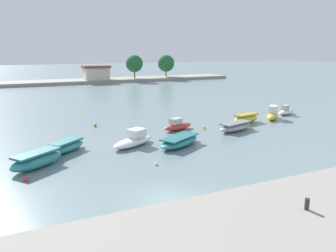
{
  "coord_description": "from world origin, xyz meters",
  "views": [
    {
      "loc": [
        -7.8,
        -17.14,
        9.18
      ],
      "look_at": [
        7.34,
        15.98,
        0.66
      ],
      "focal_mm": 35.19,
      "sensor_mm": 36.0,
      "label": 1
    }
  ],
  "objects_px": {
    "moored_boat_4": "(180,141)",
    "moored_boat_9": "(286,111)",
    "moored_boat_5": "(178,126)",
    "mooring_buoy_3": "(26,179)",
    "moored_boat_1": "(37,160)",
    "mooring_bollard": "(307,204)",
    "moored_boat_8": "(273,114)",
    "moored_boat_3": "(134,140)",
    "mooring_buoy_1": "(95,125)",
    "moored_boat_2": "(67,146)",
    "mooring_buoy_0": "(204,128)",
    "mooring_buoy_2": "(156,164)",
    "moored_boat_6": "(235,127)",
    "moored_boat_7": "(246,119)"
  },
  "relations": [
    {
      "from": "mooring_buoy_3",
      "to": "moored_boat_1",
      "type": "bearing_deg",
      "value": 71.67
    },
    {
      "from": "moored_boat_2",
      "to": "moored_boat_8",
      "type": "relative_size",
      "value": 1.05
    },
    {
      "from": "moored_boat_1",
      "to": "moored_boat_8",
      "type": "xyz_separation_m",
      "value": [
        29.93,
        6.65,
        0.06
      ]
    },
    {
      "from": "moored_boat_8",
      "to": "mooring_buoy_2",
      "type": "height_order",
      "value": "moored_boat_8"
    },
    {
      "from": "moored_boat_8",
      "to": "moored_boat_9",
      "type": "height_order",
      "value": "moored_boat_8"
    },
    {
      "from": "moored_boat_6",
      "to": "mooring_buoy_1",
      "type": "distance_m",
      "value": 16.73
    },
    {
      "from": "moored_boat_3",
      "to": "mooring_buoy_1",
      "type": "relative_size",
      "value": 13.63
    },
    {
      "from": "mooring_bollard",
      "to": "moored_boat_9",
      "type": "distance_m",
      "value": 35.26
    },
    {
      "from": "moored_boat_3",
      "to": "moored_boat_8",
      "type": "distance_m",
      "value": 21.39
    },
    {
      "from": "moored_boat_1",
      "to": "mooring_buoy_1",
      "type": "distance_m",
      "value": 14.17
    },
    {
      "from": "moored_boat_9",
      "to": "moored_boat_5",
      "type": "bearing_deg",
      "value": 167.3
    },
    {
      "from": "mooring_bollard",
      "to": "moored_boat_1",
      "type": "xyz_separation_m",
      "value": [
        -10.0,
        17.53,
        -2.08
      ]
    },
    {
      "from": "moored_boat_6",
      "to": "mooring_buoy_0",
      "type": "bearing_deg",
      "value": 125.93
    },
    {
      "from": "moored_boat_3",
      "to": "moored_boat_4",
      "type": "distance_m",
      "value": 4.47
    },
    {
      "from": "mooring_buoy_1",
      "to": "mooring_buoy_2",
      "type": "xyz_separation_m",
      "value": [
        1.52,
        -15.62,
        -0.06
      ]
    },
    {
      "from": "moored_boat_5",
      "to": "moored_boat_8",
      "type": "relative_size",
      "value": 1.05
    },
    {
      "from": "moored_boat_9",
      "to": "mooring_buoy_1",
      "type": "distance_m",
      "value": 26.88
    },
    {
      "from": "moored_boat_3",
      "to": "moored_boat_5",
      "type": "relative_size",
      "value": 1.28
    },
    {
      "from": "moored_boat_7",
      "to": "moored_boat_9",
      "type": "relative_size",
      "value": 1.24
    },
    {
      "from": "moored_boat_2",
      "to": "mooring_buoy_2",
      "type": "relative_size",
      "value": 15.67
    },
    {
      "from": "moored_boat_4",
      "to": "moored_boat_8",
      "type": "xyz_separation_m",
      "value": [
        16.97,
        6.03,
        0.2
      ]
    },
    {
      "from": "moored_boat_1",
      "to": "moored_boat_8",
      "type": "relative_size",
      "value": 1.24
    },
    {
      "from": "mooring_bollard",
      "to": "moored_boat_4",
      "type": "relative_size",
      "value": 0.09
    },
    {
      "from": "moored_boat_6",
      "to": "mooring_buoy_3",
      "type": "xyz_separation_m",
      "value": [
        -22.45,
        -6.13,
        -0.29
      ]
    },
    {
      "from": "mooring_bollard",
      "to": "mooring_buoy_1",
      "type": "bearing_deg",
      "value": 95.24
    },
    {
      "from": "moored_boat_9",
      "to": "mooring_buoy_2",
      "type": "bearing_deg",
      "value": -173.35
    },
    {
      "from": "mooring_buoy_2",
      "to": "moored_boat_1",
      "type": "bearing_deg",
      "value": 158.48
    },
    {
      "from": "mooring_buoy_1",
      "to": "moored_boat_8",
      "type": "bearing_deg",
      "value": -13.65
    },
    {
      "from": "moored_boat_5",
      "to": "moored_boat_8",
      "type": "height_order",
      "value": "moored_boat_8"
    },
    {
      "from": "moored_boat_8",
      "to": "mooring_buoy_0",
      "type": "distance_m",
      "value": 11.26
    },
    {
      "from": "moored_boat_6",
      "to": "moored_boat_8",
      "type": "relative_size",
      "value": 1.35
    },
    {
      "from": "mooring_buoy_1",
      "to": "mooring_buoy_2",
      "type": "relative_size",
      "value": 1.48
    },
    {
      "from": "mooring_buoy_3",
      "to": "moored_boat_3",
      "type": "bearing_deg",
      "value": 28.31
    },
    {
      "from": "moored_boat_1",
      "to": "mooring_buoy_0",
      "type": "relative_size",
      "value": 14.18
    },
    {
      "from": "mooring_bollard",
      "to": "moored_boat_1",
      "type": "bearing_deg",
      "value": 119.71
    },
    {
      "from": "moored_boat_5",
      "to": "mooring_buoy_3",
      "type": "distance_m",
      "value": 18.91
    },
    {
      "from": "moored_boat_3",
      "to": "mooring_bollard",
      "type": "bearing_deg",
      "value": -115.97
    },
    {
      "from": "moored_boat_5",
      "to": "mooring_buoy_0",
      "type": "relative_size",
      "value": 12.04
    },
    {
      "from": "moored_boat_7",
      "to": "mooring_buoy_1",
      "type": "distance_m",
      "value": 18.94
    },
    {
      "from": "moored_boat_8",
      "to": "moored_boat_9",
      "type": "xyz_separation_m",
      "value": [
        3.96,
        1.66,
        -0.21
      ]
    },
    {
      "from": "mooring_buoy_1",
      "to": "moored_boat_6",
      "type": "bearing_deg",
      "value": -31.54
    },
    {
      "from": "moored_boat_2",
      "to": "mooring_buoy_1",
      "type": "bearing_deg",
      "value": 22.57
    },
    {
      "from": "mooring_buoy_0",
      "to": "moored_boat_5",
      "type": "bearing_deg",
      "value": 165.12
    },
    {
      "from": "moored_boat_2",
      "to": "mooring_buoy_2",
      "type": "height_order",
      "value": "moored_boat_2"
    },
    {
      "from": "mooring_buoy_0",
      "to": "mooring_buoy_2",
      "type": "height_order",
      "value": "mooring_buoy_0"
    },
    {
      "from": "mooring_buoy_2",
      "to": "moored_boat_9",
      "type": "bearing_deg",
      "value": 25.16
    },
    {
      "from": "moored_boat_5",
      "to": "moored_boat_9",
      "type": "distance_m",
      "value": 18.36
    },
    {
      "from": "moored_boat_4",
      "to": "moored_boat_9",
      "type": "bearing_deg",
      "value": -9.33
    },
    {
      "from": "mooring_buoy_0",
      "to": "mooring_buoy_2",
      "type": "relative_size",
      "value": 1.31
    },
    {
      "from": "mooring_bollard",
      "to": "moored_boat_9",
      "type": "relative_size",
      "value": 0.14
    }
  ]
}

